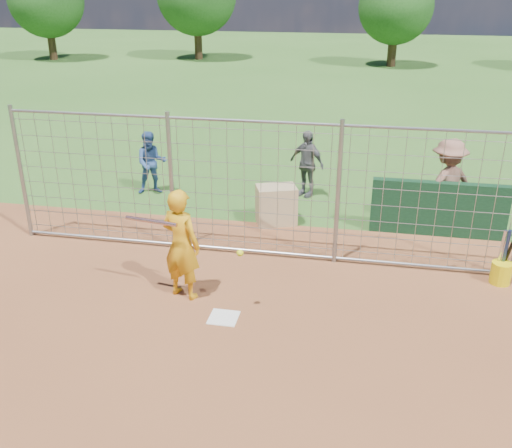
% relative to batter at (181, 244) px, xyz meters
% --- Properties ---
extents(ground, '(100.00, 100.00, 0.00)m').
position_rel_batter_xyz_m(ground, '(0.79, -0.34, -0.91)').
color(ground, '#2D591E').
rests_on(ground, ground).
extents(home_plate, '(0.43, 0.43, 0.02)m').
position_rel_batter_xyz_m(home_plate, '(0.79, -0.54, -0.90)').
color(home_plate, silver).
rests_on(home_plate, ground).
extents(dugout_wall, '(2.60, 0.20, 1.10)m').
position_rel_batter_xyz_m(dugout_wall, '(4.19, 3.26, -0.36)').
color(dugout_wall, '#11381E').
rests_on(dugout_wall, ground).
extents(batter, '(0.76, 0.62, 1.82)m').
position_rel_batter_xyz_m(batter, '(0.00, 0.00, 0.00)').
color(batter, orange).
rests_on(batter, ground).
extents(bystander_a, '(0.88, 0.80, 1.49)m').
position_rel_batter_xyz_m(bystander_a, '(-2.20, 4.48, -0.17)').
color(bystander_a, navy).
rests_on(bystander_a, ground).
extents(bystander_b, '(0.98, 0.79, 1.56)m').
position_rel_batter_xyz_m(bystander_b, '(1.39, 5.02, -0.13)').
color(bystander_b, '#555659').
rests_on(bystander_b, ground).
extents(bystander_c, '(1.39, 1.26, 1.87)m').
position_rel_batter_xyz_m(bystander_c, '(4.33, 3.60, 0.03)').
color(bystander_c, brown).
rests_on(bystander_c, ground).
extents(equipment_bin, '(0.94, 0.79, 0.80)m').
position_rel_batter_xyz_m(equipment_bin, '(0.97, 3.24, -0.51)').
color(equipment_bin, tan).
rests_on(equipment_bin, ground).
extents(equipment_in_play, '(1.88, 0.28, 0.42)m').
position_rel_batter_xyz_m(equipment_in_play, '(-0.05, -0.21, 0.35)').
color(equipment_in_play, silver).
rests_on(equipment_in_play, ground).
extents(bucket_with_bats, '(0.34, 0.39, 0.98)m').
position_rel_batter_xyz_m(bucket_with_bats, '(5.08, 1.42, -0.66)').
color(bucket_with_bats, yellow).
rests_on(bucket_with_bats, ground).
extents(backstop_fence, '(9.08, 0.08, 2.60)m').
position_rel_batter_xyz_m(backstop_fence, '(0.79, 1.66, 0.35)').
color(backstop_fence, gray).
rests_on(backstop_fence, ground).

